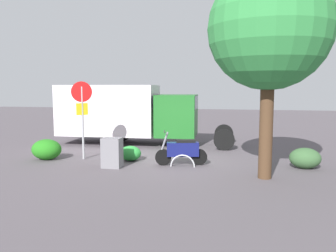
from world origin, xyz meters
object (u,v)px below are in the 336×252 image
at_px(motorcycle, 182,150).
at_px(bike_rack_hoop, 183,167).
at_px(street_tree, 269,29).
at_px(stop_sign, 82,108).
at_px(utility_cabinet, 112,153).
at_px(box_truck_near, 129,111).

distance_m(motorcycle, bike_rack_hoop, 0.58).
distance_m(street_tree, bike_rack_hoop, 5.15).
xyz_separation_m(motorcycle, street_tree, (-2.67, 1.20, 3.81)).
height_order(stop_sign, utility_cabinet, stop_sign).
bearing_deg(box_truck_near, street_tree, -43.55).
bearing_deg(utility_cabinet, street_tree, 175.57).
relative_size(box_truck_near, motorcycle, 4.64).
relative_size(utility_cabinet, bike_rack_hoop, 1.19).
distance_m(utility_cabinet, bike_rack_hoop, 2.43).
distance_m(box_truck_near, motorcycle, 5.17).
bearing_deg(utility_cabinet, bike_rack_hoop, -166.31).
distance_m(motorcycle, utility_cabinet, 2.40).
relative_size(box_truck_near, stop_sign, 2.84).
relative_size(street_tree, bike_rack_hoop, 7.20).
xyz_separation_m(box_truck_near, bike_rack_hoop, (-3.25, 4.19, -1.57)).
xyz_separation_m(street_tree, utility_cabinet, (4.93, -0.38, -3.82)).
bearing_deg(stop_sign, motorcycle, 176.29).
bearing_deg(bike_rack_hoop, box_truck_near, -52.19).
distance_m(motorcycle, street_tree, 4.80).
xyz_separation_m(stop_sign, street_tree, (-6.47, 1.45, 2.39)).
bearing_deg(utility_cabinet, box_truck_near, -78.86).
bearing_deg(box_truck_near, bike_rack_hoop, -54.57).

